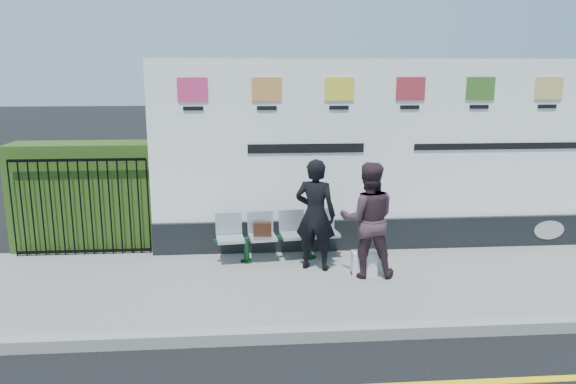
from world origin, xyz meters
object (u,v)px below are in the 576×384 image
Objects in this scene: billboard at (405,168)px; bench at (278,247)px; woman_left at (315,215)px; woman_right at (368,220)px.

billboard is 4.32× the size of bench.
woman_left is 1.00× the size of woman_right.
billboard is 4.94× the size of woman_right.
woman_right is at bearing -37.53° from bench.
woman_left is at bearing -18.63° from woman_right.
bench is at bearing -25.23° from woman_right.
billboard is 4.94× the size of woman_left.
woman_right is at bearing 177.06° from woman_left.
woman_left reaches higher than bench.
bench is 1.53m from woman_right.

